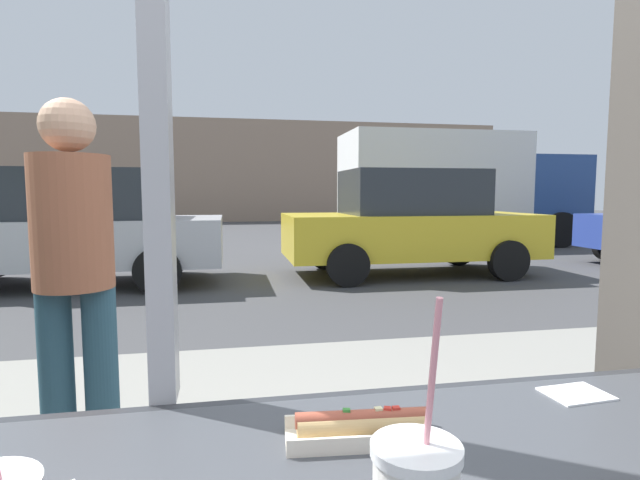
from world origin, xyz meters
name	(u,v)px	position (x,y,z in m)	size (l,w,h in m)	color
ground_plane	(222,270)	(0.00, 8.00, 0.00)	(60.00, 60.00, 0.00)	#424244
sidewalk_strip	(207,445)	(0.00, 1.60, 0.06)	(16.00, 2.80, 0.13)	gray
building_facade_far	(224,171)	(0.00, 23.80, 2.47)	(28.00, 1.20, 4.95)	gray
hotdog_tray_near	(362,426)	(0.34, -0.16, 0.99)	(0.26, 0.11, 0.05)	beige
napkin_wrapper	(576,394)	(0.81, -0.06, 0.97)	(0.12, 0.09, 0.00)	white
parked_car_silver	(70,227)	(-2.17, 6.86, 0.87)	(4.51, 1.96, 1.72)	#BCBCC1
parked_car_yellow	(411,223)	(3.14, 6.86, 0.88)	(4.18, 1.90, 1.75)	gold
box_truck	(457,185)	(6.09, 11.15, 1.58)	(6.27, 2.44, 2.89)	silver
pedestrian	(74,266)	(-0.51, 1.30, 1.06)	(0.32, 0.32, 1.63)	#294B5C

